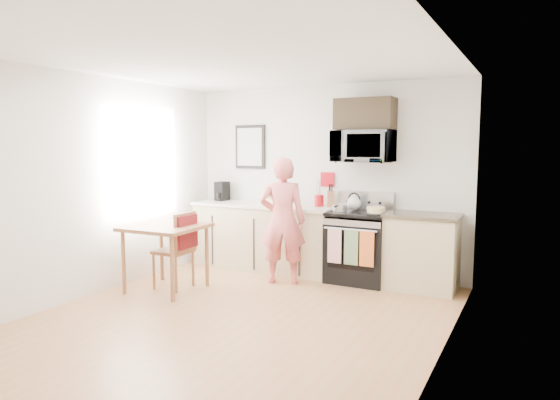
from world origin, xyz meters
The scene contains 28 objects.
floor centered at (0.00, 0.00, 0.00)m, with size 4.60×4.60×0.00m, color #A86A41.
back_wall centered at (0.00, 2.30, 1.30)m, with size 4.00×0.04×2.60m, color silver.
front_wall centered at (0.00, -2.30, 1.30)m, with size 4.00×0.04×2.60m, color silver.
left_wall centered at (-2.00, 0.00, 1.30)m, with size 0.04×4.60×2.60m, color silver.
right_wall centered at (2.00, 0.00, 1.30)m, with size 0.04×4.60×2.60m, color silver.
ceiling centered at (0.00, 0.00, 2.60)m, with size 4.00×4.60×0.04m, color silver.
window centered at (-1.96, 0.80, 1.55)m, with size 0.06×1.40×1.50m.
cabinet_left centered at (-0.80, 2.00, 0.45)m, with size 2.10×0.60×0.90m, color tan.
countertop_left centered at (-0.80, 2.00, 0.92)m, with size 2.14×0.64×0.04m, color beige.
cabinet_right centered at (1.43, 2.00, 0.45)m, with size 0.84×0.60×0.90m, color tan.
countertop_right centered at (1.43, 2.00, 0.92)m, with size 0.88×0.64×0.04m, color black.
range centered at (0.63, 1.98, 0.44)m, with size 0.76×0.70×1.16m.
microwave centered at (0.63, 2.08, 1.76)m, with size 0.76×0.51×0.42m, color #A7A7AC.
upper_cabinet centered at (0.63, 2.12, 2.18)m, with size 0.76×0.35×0.40m, color black.
wall_art centered at (-1.20, 2.28, 1.75)m, with size 0.50×0.04×0.65m.
wall_trivet centered at (0.05, 2.28, 1.30)m, with size 0.20×0.02×0.20m, color #A90E17.
person centered at (-0.22, 1.45, 0.82)m, with size 0.60×0.39×1.63m, color #CB383C.
dining_table centered at (-1.33, 0.50, 0.71)m, with size 0.86×0.86×0.81m.
chair centered at (-1.19, 0.62, 0.62)m, with size 0.46×0.41×0.96m.
knife_block centered at (0.15, 2.17, 1.05)m, with size 0.10×0.13×0.21m, color brown.
utensil_crock centered at (0.00, 2.10, 1.09)m, with size 0.13×0.13×0.38m.
fruit_bowl centered at (-0.61, 2.12, 0.98)m, with size 0.25×0.25×0.10m.
milk_carton centered at (-0.78, 2.09, 1.06)m, with size 0.09×0.09×0.24m, color tan.
coffee_maker centered at (-1.60, 2.10, 1.07)m, with size 0.17×0.25×0.28m.
bread_bag centered at (-0.60, 1.86, 0.99)m, with size 0.27×0.13×0.10m, color #D4BA6F.
cake centered at (0.88, 1.84, 0.97)m, with size 0.26×0.26×0.09m.
kettle centered at (0.53, 2.05, 1.03)m, with size 0.19×0.19×0.24m.
pot centered at (0.40, 1.85, 0.97)m, with size 0.18×0.31×0.09m.
Camera 1 is at (2.68, -4.16, 1.78)m, focal length 32.00 mm.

